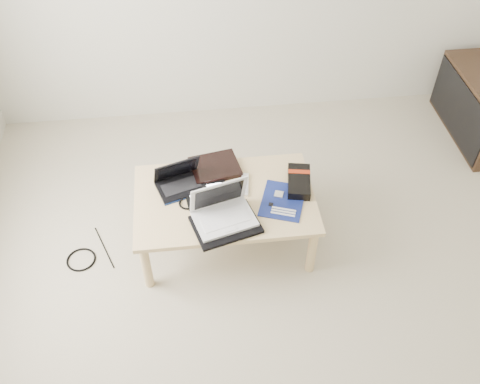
{
  "coord_description": "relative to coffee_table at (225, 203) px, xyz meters",
  "views": [
    {
      "loc": [
        -0.49,
        -1.68,
        2.75
      ],
      "look_at": [
        -0.23,
        0.57,
        0.44
      ],
      "focal_mm": 40.0,
      "sensor_mm": 36.0,
      "label": 1
    }
  ],
  "objects": [
    {
      "name": "remote",
      "position": [
        0.14,
        0.09,
        0.06
      ],
      "size": [
        0.07,
        0.2,
        0.02
      ],
      "color": "silver",
      "rests_on": "coffee_table"
    },
    {
      "name": "neoprene_sleeve",
      "position": [
        -0.01,
        -0.23,
        0.06
      ],
      "size": [
        0.43,
        0.36,
        0.02
      ],
      "primitive_type": "cube",
      "rotation": [
        0.0,
        0.0,
        0.27
      ],
      "color": "black",
      "rests_on": "coffee_table"
    },
    {
      "name": "room_shell",
      "position": [
        0.32,
        -0.57,
        1.32
      ],
      "size": [
        4.2,
        4.2,
        2.7
      ],
      "color": "beige",
      "rests_on": "ground"
    },
    {
      "name": "gpu_box",
      "position": [
        0.47,
        0.06,
        0.08
      ],
      "size": [
        0.19,
        0.3,
        0.06
      ],
      "color": "black",
      "rests_on": "coffee_table"
    },
    {
      "name": "floor_cable_trail",
      "position": [
        -0.8,
        0.02,
        -0.35
      ],
      "size": [
        0.15,
        0.35,
        0.01
      ],
      "primitive_type": "cylinder",
      "rotation": [
        1.57,
        0.0,
        0.39
      ],
      "color": "black",
      "rests_on": "ground"
    },
    {
      "name": "ground",
      "position": [
        0.32,
        -0.57,
        -0.35
      ],
      "size": [
        4.0,
        4.0,
        0.0
      ],
      "primitive_type": "plane",
      "color": "#B9AE96",
      "rests_on": "ground"
    },
    {
      "name": "netbook",
      "position": [
        -0.27,
        0.13,
        0.09
      ],
      "size": [
        0.34,
        0.29,
        0.2
      ],
      "color": "black",
      "rests_on": "coffee_table"
    },
    {
      "name": "cable_coil",
      "position": [
        -0.23,
        -0.02,
        0.05
      ],
      "size": [
        0.11,
        0.11,
        0.01
      ],
      "primitive_type": "torus",
      "rotation": [
        0.0,
        0.0,
        -0.04
      ],
      "color": "black",
      "rests_on": "coffee_table"
    },
    {
      "name": "coffee_table",
      "position": [
        0.0,
        0.0,
        0.0
      ],
      "size": [
        1.1,
        0.7,
        0.4
      ],
      "color": "tan",
      "rests_on": "ground"
    },
    {
      "name": "tablet",
      "position": [
        -0.1,
        0.03,
        0.06
      ],
      "size": [
        0.29,
        0.23,
        0.01
      ],
      "color": "black",
      "rests_on": "coffee_table"
    },
    {
      "name": "white_laptop",
      "position": [
        -0.03,
        -0.17,
        0.12
      ],
      "size": [
        0.39,
        0.32,
        0.24
      ],
      "color": "silver",
      "rests_on": "neoprene_sleeve"
    },
    {
      "name": "motherboard",
      "position": [
        0.35,
        -0.07,
        0.05
      ],
      "size": [
        0.34,
        0.38,
        0.01
      ],
      "color": "#0C154C",
      "rests_on": "coffee_table"
    },
    {
      "name": "floor_cable_coil",
      "position": [
        -0.94,
        -0.06,
        -0.35
      ],
      "size": [
        0.2,
        0.2,
        0.01
      ],
      "primitive_type": "torus",
      "rotation": [
        0.0,
        0.0,
        -0.05
      ],
      "color": "black",
      "rests_on": "ground"
    },
    {
      "name": "book",
      "position": [
        -0.04,
        0.26,
        0.06
      ],
      "size": [
        0.34,
        0.3,
        0.03
      ],
      "color": "black",
      "rests_on": "coffee_table"
    }
  ]
}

